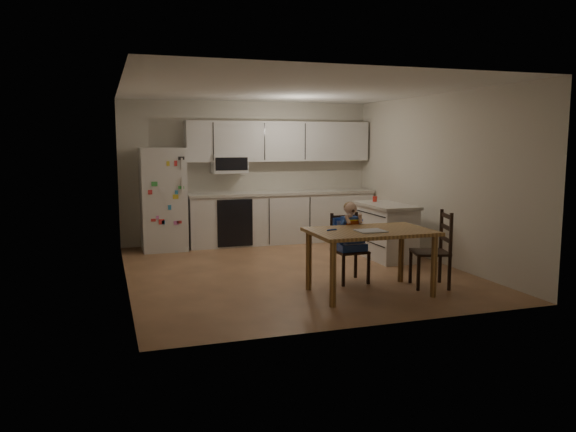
# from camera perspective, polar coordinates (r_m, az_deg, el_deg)

# --- Properties ---
(room) EXTENTS (4.52, 5.01, 2.51)m
(room) POSITION_cam_1_polar(r_m,az_deg,el_deg) (8.18, -0.56, 3.72)
(room) COLOR brown
(room) RESTS_ON ground
(refrigerator) EXTENTS (0.72, 0.70, 1.70)m
(refrigerator) POSITION_cam_1_polar(r_m,az_deg,el_deg) (9.54, -12.57, 1.69)
(refrigerator) COLOR silver
(refrigerator) RESTS_ON ground
(kitchen_run) EXTENTS (3.37, 0.62, 2.15)m
(kitchen_run) POSITION_cam_1_polar(r_m,az_deg,el_deg) (10.04, -0.89, 2.31)
(kitchen_run) COLOR silver
(kitchen_run) RESTS_ON ground
(kitchen_island) EXTENTS (0.60, 1.15, 0.85)m
(kitchen_island) POSITION_cam_1_polar(r_m,az_deg,el_deg) (8.79, 9.89, -1.51)
(kitchen_island) COLOR silver
(kitchen_island) RESTS_ON ground
(red_cup) EXTENTS (0.07, 0.07, 0.09)m
(red_cup) POSITION_cam_1_polar(r_m,az_deg,el_deg) (9.04, 8.82, 1.73)
(red_cup) COLOR red
(red_cup) RESTS_ON kitchen_island
(dining_table) EXTENTS (1.43, 0.92, 0.77)m
(dining_table) POSITION_cam_1_polar(r_m,az_deg,el_deg) (6.69, 8.37, -2.28)
(dining_table) COLOR brown
(dining_table) RESTS_ON ground
(napkin) EXTENTS (0.32, 0.28, 0.01)m
(napkin) POSITION_cam_1_polar(r_m,az_deg,el_deg) (6.56, 8.38, -1.50)
(napkin) COLOR #B9B9BE
(napkin) RESTS_ON dining_table
(toddler_spoon) EXTENTS (0.12, 0.06, 0.02)m
(toddler_spoon) POSITION_cam_1_polar(r_m,az_deg,el_deg) (6.58, 4.40, -1.41)
(toddler_spoon) COLOR blue
(toddler_spoon) RESTS_ON dining_table
(chair_booster) EXTENTS (0.41, 0.41, 1.04)m
(chair_booster) POSITION_cam_1_polar(r_m,az_deg,el_deg) (7.25, 6.18, -1.78)
(chair_booster) COLOR black
(chair_booster) RESTS_ON ground
(chair_side) EXTENTS (0.52, 0.52, 0.95)m
(chair_side) POSITION_cam_1_polar(r_m,az_deg,el_deg) (7.20, 14.98, -2.79)
(chair_side) COLOR black
(chair_side) RESTS_ON ground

